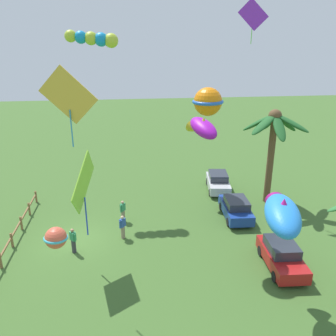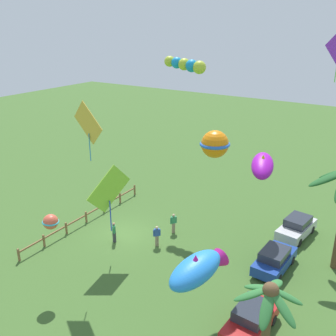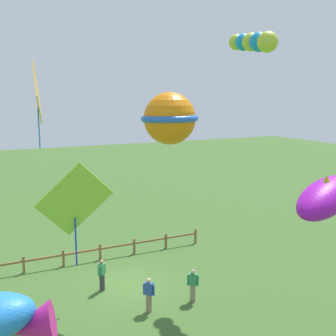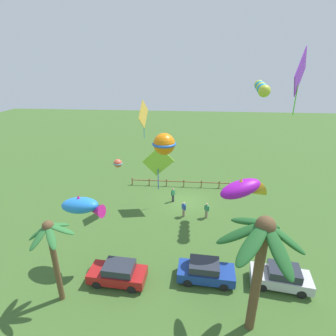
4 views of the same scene
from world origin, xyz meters
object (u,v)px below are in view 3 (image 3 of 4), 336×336
Objects in this scene: kite_fish_5 at (328,197)px; kite_ball_3 at (170,118)px; spectator_1 at (102,275)px; kite_tube_0 at (253,42)px; spectator_2 at (149,295)px; spectator_0 at (193,285)px; kite_diamond_4 at (74,201)px; kite_diamond_2 at (37,93)px.

kite_ball_3 is at bearing -10.33° from kite_fish_5.
kite_fish_5 is (-5.51, 1.00, -2.75)m from kite_ball_3.
kite_fish_5 is at bearing 121.29° from spectator_1.
spectator_2 is at bearing 13.13° from kite_tube_0.
spectator_0 is at bearing -126.41° from kite_ball_3.
spectator_1 is 11.28m from kite_ball_3.
spectator_1 is 13.78m from kite_tube_0.
kite_diamond_4 is (1.35, -6.78, -3.90)m from kite_ball_3.
spectator_1 is 9.35m from kite_diamond_2.
kite_ball_3 is 0.49× the size of kite_diamond_4.
kite_tube_0 is (-4.14, -1.51, 11.37)m from spectator_0.
kite_diamond_4 is (9.11, -0.36, -7.19)m from kite_tube_0.
kite_fish_5 is (2.25, 7.42, -6.04)m from kite_tube_0.
kite_tube_0 is 9.82m from kite_fish_5.
kite_tube_0 is at bearing -166.87° from spectator_2.
kite_diamond_2 is at bearing -44.02° from kite_fish_5.
kite_diamond_4 is at bearing -2.28° from kite_tube_0.
spectator_1 is 1.00× the size of spectator_2.
kite_ball_3 is 0.64× the size of kite_fish_5.
kite_diamond_2 is at bearing 19.04° from spectator_1.
kite_tube_0 is 1.01× the size of kite_fish_5.
spectator_0 is 0.68× the size of kite_ball_3.
spectator_2 is 0.44× the size of kite_diamond_2.
kite_diamond_4 reaches higher than spectator_2.
kite_diamond_4 is (2.74, -1.85, 4.18)m from spectator_2.
spectator_1 is at bearing -40.22° from spectator_0.
kite_tube_0 reaches higher than kite_ball_3.
kite_diamond_2 is 1.56× the size of kite_ball_3.
spectator_2 is 5.33m from kite_diamond_4.
kite_tube_0 is 10.74m from kite_diamond_2.
spectator_1 is 0.33× the size of kite_diamond_4.
kite_fish_5 is at bearing 73.12° from kite_tube_0.
kite_ball_3 is at bearing 53.59° from spectator_0.
kite_diamond_4 is at bearing -48.59° from kite_fish_5.
kite_fish_5 is at bearing 124.82° from spectator_2.
kite_diamond_2 is at bearing -2.68° from kite_tube_0.
kite_diamond_4 is 10.44m from kite_fish_5.
spectator_2 is at bearing -105.68° from kite_ball_3.
kite_tube_0 reaches higher than spectator_2.
spectator_0 is 0.33× the size of kite_diamond_4.
kite_tube_0 is 11.61m from kite_diamond_4.
kite_diamond_2 is at bearing -68.84° from kite_ball_3.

